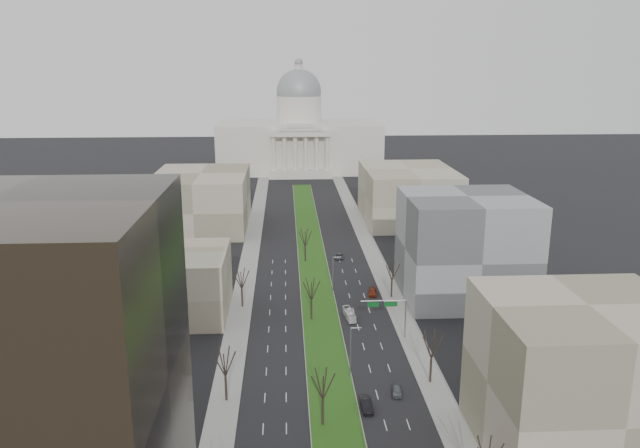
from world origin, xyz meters
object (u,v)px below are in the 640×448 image
object	(u,v)px
car_grey_far	(339,256)
box_van	(349,314)
car_red	(373,292)
car_black	(367,405)
car_grey_near	(397,390)

from	to	relation	value
car_grey_far	box_van	world-z (taller)	box_van
car_grey_far	box_van	distance (m)	42.05
car_red	car_grey_far	size ratio (longest dim) A/B	1.00
car_red	car_grey_far	distance (m)	28.95
car_black	car_grey_far	distance (m)	78.21
car_grey_far	box_van	bearing A→B (deg)	-86.95
car_black	box_van	size ratio (longest dim) A/B	0.70
car_grey_far	car_black	bearing A→B (deg)	-86.77
car_grey_near	car_grey_far	bearing A→B (deg)	101.39
car_grey_near	car_red	distance (m)	45.47
car_grey_far	box_van	size ratio (longest dim) A/B	0.68
car_grey_near	car_grey_far	world-z (taller)	car_grey_near
car_grey_near	car_black	distance (m)	7.11
box_van	car_grey_far	bearing A→B (deg)	81.33
car_red	box_van	bearing A→B (deg)	-106.94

